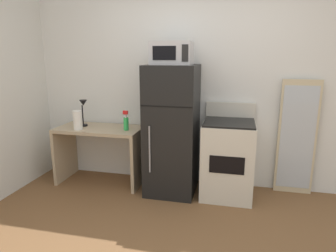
% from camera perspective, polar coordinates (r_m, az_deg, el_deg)
% --- Properties ---
extents(wall_back_white, '(5.00, 0.10, 2.60)m').
position_cam_1_polar(wall_back_white, '(3.89, 5.59, 7.82)').
color(wall_back_white, silver).
rests_on(wall_back_white, ground).
extents(desk, '(1.11, 0.55, 0.75)m').
position_cam_1_polar(desk, '(4.06, -12.74, -3.46)').
color(desk, tan).
rests_on(desk, ground).
extents(desk_lamp, '(0.14, 0.12, 0.35)m').
position_cam_1_polar(desk_lamp, '(4.08, -15.82, 3.24)').
color(desk_lamp, black).
rests_on(desk_lamp, desk).
extents(spray_bottle, '(0.06, 0.06, 0.25)m').
position_cam_1_polar(spray_bottle, '(3.79, -7.99, 0.69)').
color(spray_bottle, green).
rests_on(spray_bottle, desk).
extents(paper_towel_roll, '(0.11, 0.11, 0.24)m').
position_cam_1_polar(paper_towel_roll, '(3.94, -16.79, 1.06)').
color(paper_towel_roll, white).
rests_on(paper_towel_roll, desk).
extents(refrigerator, '(0.59, 0.66, 1.56)m').
position_cam_1_polar(refrigerator, '(3.64, 0.79, -0.80)').
color(refrigerator, black).
rests_on(refrigerator, ground).
extents(microwave, '(0.46, 0.35, 0.26)m').
position_cam_1_polar(microwave, '(3.51, 0.77, 13.70)').
color(microwave, '#B7B7BC').
rests_on(microwave, refrigerator).
extents(oven_range, '(0.60, 0.61, 1.10)m').
position_cam_1_polar(oven_range, '(3.68, 11.27, -6.07)').
color(oven_range, beige).
rests_on(oven_range, ground).
extents(leaning_mirror, '(0.44, 0.03, 1.40)m').
position_cam_1_polar(leaning_mirror, '(3.92, 23.31, -2.12)').
color(leaning_mirror, '#C6B793').
rests_on(leaning_mirror, ground).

